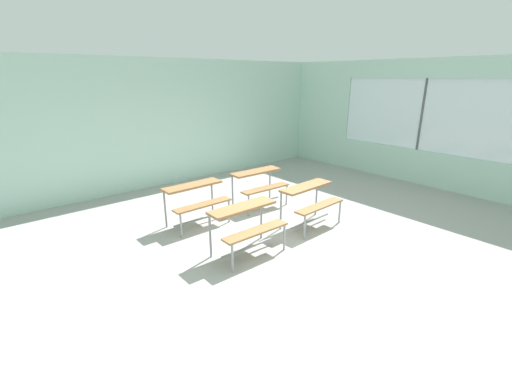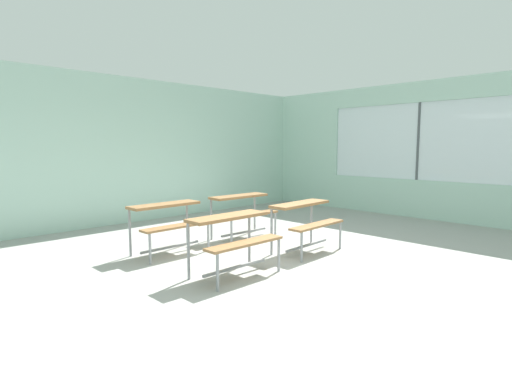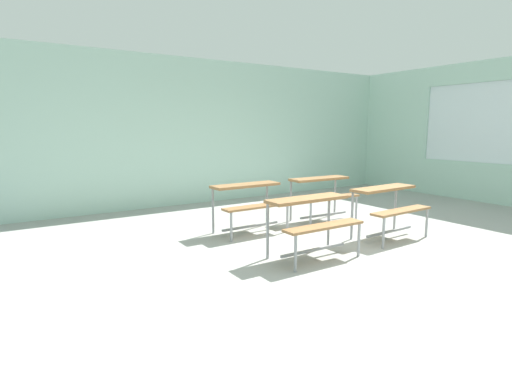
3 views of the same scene
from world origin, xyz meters
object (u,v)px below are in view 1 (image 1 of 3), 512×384
Objects in this scene: desk_bench_r0c1 at (311,196)px; desk_bench_r1c0 at (196,195)px; desk_bench_r0c0 at (247,219)px; desk_bench_r1c1 at (259,180)px.

desk_bench_r1c0 is (-1.53, 1.37, 0.00)m from desk_bench_r0c1.
desk_bench_r1c1 is (1.47, 1.42, 0.00)m from desk_bench_r0c0.
desk_bench_r1c1 is (1.48, -0.02, 0.00)m from desk_bench_r1c0.
desk_bench_r0c0 is 2.04m from desk_bench_r1c1.
desk_bench_r1c1 is at bearing -1.30° from desk_bench_r1c0.
desk_bench_r0c0 is at bearing -89.95° from desk_bench_r1c0.
desk_bench_r1c0 is (-0.01, 1.44, 0.00)m from desk_bench_r0c0.
desk_bench_r1c1 is at bearing 44.37° from desk_bench_r0c0.
desk_bench_r1c0 is 0.98× the size of desk_bench_r1c1.
desk_bench_r1c0 is 1.48m from desk_bench_r1c1.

